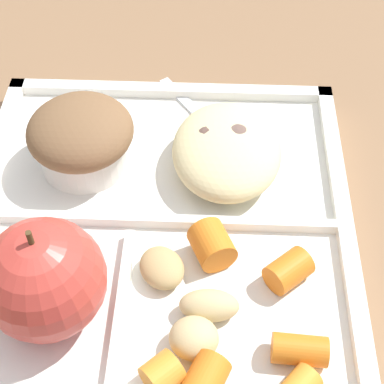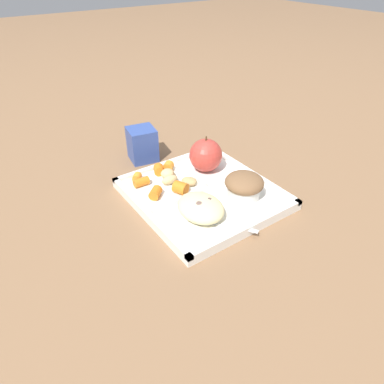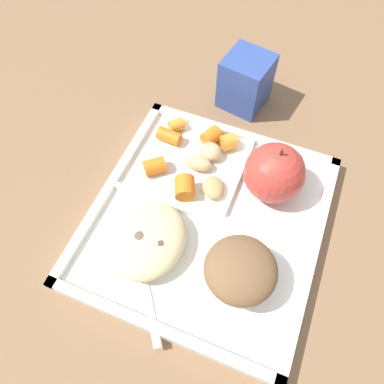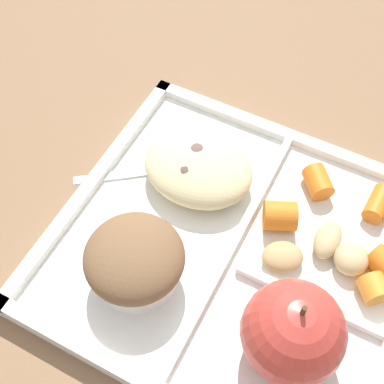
# 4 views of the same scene
# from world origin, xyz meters

# --- Properties ---
(ground) EXTENTS (6.00, 6.00, 0.00)m
(ground) POSITION_xyz_m (0.00, 0.00, 0.00)
(ground) COLOR #846042
(lunch_tray) EXTENTS (0.31, 0.29, 0.02)m
(lunch_tray) POSITION_xyz_m (-0.00, 0.00, 0.01)
(lunch_tray) COLOR white
(lunch_tray) RESTS_ON ground
(green_apple) EXTENTS (0.08, 0.08, 0.09)m
(green_apple) POSITION_xyz_m (-0.08, 0.06, 0.05)
(green_apple) COLOR #C63D33
(green_apple) RESTS_ON lunch_tray
(bran_muffin) EXTENTS (0.08, 0.08, 0.05)m
(bran_muffin) POSITION_xyz_m (0.06, 0.06, 0.04)
(bran_muffin) COLOR silver
(bran_muffin) RESTS_ON lunch_tray
(carrot_slice_near_corner) EXTENTS (0.04, 0.04, 0.03)m
(carrot_slice_near_corner) POSITION_xyz_m (-0.03, -0.04, 0.03)
(carrot_slice_near_corner) COLOR orange
(carrot_slice_near_corner) RESTS_ON lunch_tray
(carrot_slice_tilted) EXTENTS (0.03, 0.03, 0.02)m
(carrot_slice_tilted) POSITION_xyz_m (-0.12, -0.04, 0.03)
(carrot_slice_tilted) COLOR orange
(carrot_slice_tilted) RESTS_ON lunch_tray
(carrot_slice_diagonal) EXTENTS (0.02, 0.04, 0.02)m
(carrot_slice_diagonal) POSITION_xyz_m (-0.10, -0.10, 0.02)
(carrot_slice_diagonal) COLOR orange
(carrot_slice_diagonal) RESTS_ON lunch_tray
(carrot_slice_small) EXTENTS (0.03, 0.03, 0.02)m
(carrot_slice_small) POSITION_xyz_m (-0.12, -0.01, 0.03)
(carrot_slice_small) COLOR orange
(carrot_slice_small) RESTS_ON lunch_tray
(carrot_slice_large) EXTENTS (0.04, 0.04, 0.02)m
(carrot_slice_large) POSITION_xyz_m (-0.04, -0.09, 0.02)
(carrot_slice_large) COLOR orange
(carrot_slice_large) RESTS_ON lunch_tray
(potato_chunk_small) EXTENTS (0.05, 0.04, 0.02)m
(potato_chunk_small) POSITION_xyz_m (-0.04, -0.01, 0.02)
(potato_chunk_small) COLOR tan
(potato_chunk_small) RESTS_ON lunch_tray
(potato_chunk_wedge) EXTENTS (0.02, 0.04, 0.02)m
(potato_chunk_wedge) POSITION_xyz_m (-0.07, -0.04, 0.02)
(potato_chunk_wedge) COLOR tan
(potato_chunk_wedge) RESTS_ON lunch_tray
(potato_chunk_golden) EXTENTS (0.03, 0.03, 0.02)m
(potato_chunk_golden) POSITION_xyz_m (-0.10, -0.03, 0.02)
(potato_chunk_golden) COLOR tan
(potato_chunk_golden) RESTS_ON lunch_tray
(egg_noodle_pile) EXTENTS (0.11, 0.09, 0.04)m
(egg_noodle_pile) POSITION_xyz_m (0.06, -0.05, 0.03)
(egg_noodle_pile) COLOR beige
(egg_noodle_pile) RESTS_ON lunch_tray
(meatball_back) EXTENTS (0.04, 0.04, 0.04)m
(meatball_back) POSITION_xyz_m (0.07, -0.04, 0.03)
(meatball_back) COLOR brown
(meatball_back) RESTS_ON lunch_tray
(meatball_center) EXTENTS (0.03, 0.03, 0.03)m
(meatball_center) POSITION_xyz_m (0.06, -0.05, 0.03)
(meatball_center) COLOR #755B4C
(meatball_center) RESTS_ON lunch_tray
(meatball_front) EXTENTS (0.04, 0.04, 0.04)m
(meatball_front) POSITION_xyz_m (0.07, -0.06, 0.03)
(meatball_front) COLOR brown
(meatball_front) RESTS_ON lunch_tray
(meatball_side) EXTENTS (0.03, 0.03, 0.03)m
(meatball_side) POSITION_xyz_m (0.07, -0.05, 0.03)
(meatball_side) COLOR brown
(meatball_side) RESTS_ON lunch_tray
(plastic_fork) EXTENTS (0.13, 0.10, 0.00)m
(plastic_fork) POSITION_xyz_m (0.10, -0.04, 0.01)
(plastic_fork) COLOR white
(plastic_fork) RESTS_ON lunch_tray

